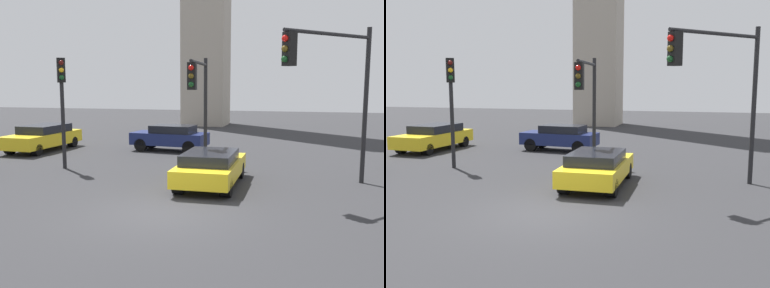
{
  "view_description": "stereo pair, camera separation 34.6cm",
  "coord_description": "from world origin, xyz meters",
  "views": [
    {
      "loc": [
        3.73,
        -11.01,
        3.54
      ],
      "look_at": [
        0.16,
        2.82,
        1.56
      ],
      "focal_mm": 40.53,
      "sensor_mm": 36.0,
      "label": 1
    },
    {
      "loc": [
        4.07,
        -10.92,
        3.54
      ],
      "look_at": [
        0.16,
        2.82,
        1.56
      ],
      "focal_mm": 40.53,
      "sensor_mm": 36.0,
      "label": 2
    }
  ],
  "objects": [
    {
      "name": "car_2",
      "position": [
        -3.09,
        10.83,
        0.75
      ],
      "size": [
        4.12,
        1.97,
        1.38
      ],
      "rotation": [
        0.0,
        0.0,
        3.05
      ],
      "color": "navy",
      "rests_on": "ground_plane"
    },
    {
      "name": "car_4",
      "position": [
        -9.79,
        9.35,
        0.73
      ],
      "size": [
        2.15,
        4.82,
        1.37
      ],
      "rotation": [
        0.0,
        0.0,
        -1.61
      ],
      "color": "yellow",
      "rests_on": "ground_plane"
    },
    {
      "name": "traffic_light_0",
      "position": [
        4.58,
        3.95,
        3.89
      ],
      "size": [
        2.89,
        3.17,
        5.48
      ],
      "rotation": [
        0.0,
        0.0,
        -2.31
      ],
      "color": "black",
      "rests_on": "ground_plane"
    },
    {
      "name": "car_3",
      "position": [
        0.65,
        3.58,
        0.67
      ],
      "size": [
        1.93,
        4.26,
        1.23
      ],
      "rotation": [
        0.0,
        0.0,
        1.58
      ],
      "color": "yellow",
      "rests_on": "ground_plane"
    },
    {
      "name": "traffic_light_3",
      "position": [
        -5.98,
        5.09,
        3.24
      ],
      "size": [
        0.45,
        0.49,
        4.61
      ],
      "rotation": [
        0.0,
        0.0,
        -0.94
      ],
      "color": "black",
      "rests_on": "ground_plane"
    },
    {
      "name": "traffic_light_2",
      "position": [
        -0.38,
        6.09,
        3.32
      ],
      "size": [
        0.47,
        3.63,
        4.67
      ],
      "rotation": [
        0.0,
        0.0,
        -1.5
      ],
      "color": "black",
      "rests_on": "ground_plane"
    },
    {
      "name": "ground_plane",
      "position": [
        0.0,
        0.0,
        0.0
      ],
      "size": [
        93.23,
        93.23,
        0.0
      ],
      "primitive_type": "plane",
      "color": "#2D2D30"
    }
  ]
}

